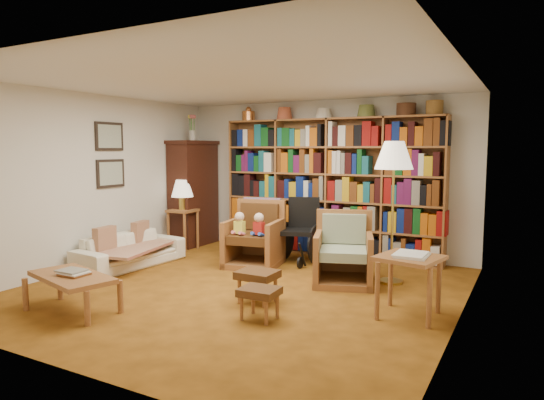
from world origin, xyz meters
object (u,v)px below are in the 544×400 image
Objects in this scene: armchair_sage at (346,255)px; footstool_a at (257,277)px; wheelchair at (300,233)px; floor_lamp at (394,161)px; side_table_papers at (409,265)px; sofa at (130,250)px; footstool_b at (259,294)px; side_table_lamp at (183,220)px; armchair_leather at (257,238)px; coffee_table at (72,279)px.

footstool_a is (-0.58, -1.27, -0.05)m from armchair_sage.
floor_lamp is (1.54, -0.51, 1.12)m from wheelchair.
side_table_papers is at bearing -42.51° from armchair_sage.
footstool_b is at bearing -105.74° from sofa.
side_table_lamp is 3.23m from armchair_sage.
armchair_leather is 0.54× the size of floor_lamp.
coffee_table is (-2.14, -2.47, 0.00)m from armchair_sage.
armchair_sage is at bearing 65.59° from footstool_a.
wheelchair is 2.46× the size of footstool_b.
wheelchair is 3.42m from coffee_table.
side_table_papers is at bearing 12.30° from footstool_a.
wheelchair is at bearing 43.33° from armchair_leather.
floor_lamp is 2.26m from footstool_a.
wheelchair is at bearing -50.09° from sofa.
armchair_sage is at bearing 49.15° from coffee_table.
side_table_lamp is 3.22m from footstool_a.
armchair_sage is 2.45× the size of footstool_b.
side_table_papers is (0.49, -1.17, -1.03)m from floor_lamp.
sofa is at bearing -147.38° from armchair_leather.
sofa is 3.94m from floor_lamp.
footstool_b is (-1.30, -0.80, -0.27)m from side_table_papers.
footstool_b is 2.00m from coffee_table.
armchair_sage reaches higher than sofa.
floor_lamp is (2.02, -0.05, 1.17)m from armchair_leather.
sofa is at bearing 167.19° from footstool_a.
armchair_leather is 1.53m from armchair_sage.
footstool_b is 0.35× the size of coffee_table.
floor_lamp is at bearing -5.98° from side_table_lamp.
armchair_leather is at bearing 120.80° from footstool_b.
side_table_papers is (4.08, -0.22, 0.30)m from sofa.
side_table_papers reaches higher than sofa.
footstool_b is (0.72, -2.48, -0.18)m from wheelchair.
coffee_table is at bearing -71.71° from side_table_lamp.
floor_lamp is (3.69, -0.39, 1.06)m from side_table_lamp.
footstool_a is 0.54m from footstool_b.
floor_lamp reaches higher than wheelchair.
footstool_b is (2.78, -1.02, 0.02)m from sofa.
floor_lamp reaches higher than sofa.
armchair_sage is 1.40m from footstool_a.
sofa is 3.86× the size of footstool_a.
armchair_leather reaches higher than armchair_sage.
floor_lamp reaches higher than side_table_lamp.
side_table_papers is at bearing 26.16° from coffee_table.
footstool_a is (0.43, -2.03, -0.15)m from wheelchair.
side_table_papers is 1.62× the size of footstool_a.
side_table_papers is at bearing -67.43° from floor_lamp.
armchair_sage is at bearing -11.27° from side_table_lamp.
side_table_lamp is 4.46m from side_table_papers.
armchair_sage is 1.00× the size of wheelchair.
armchair_leather is at bearing 168.78° from armchair_sage.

